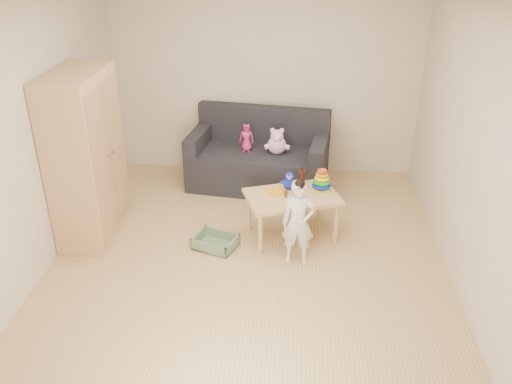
# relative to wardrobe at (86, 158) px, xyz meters

# --- Properties ---
(room) EXTENTS (4.50, 4.50, 4.50)m
(room) POSITION_rel_wardrobe_xyz_m (1.74, -0.40, 0.40)
(room) COLOR tan
(room) RESTS_ON ground
(wardrobe) EXTENTS (0.50, 1.00, 1.81)m
(wardrobe) POSITION_rel_wardrobe_xyz_m (0.00, 0.00, 0.00)
(wardrobe) COLOR tan
(wardrobe) RESTS_ON ground
(sofa) EXTENTS (1.83, 1.09, 0.49)m
(sofa) POSITION_rel_wardrobe_xyz_m (1.70, 1.31, -0.66)
(sofa) COLOR black
(sofa) RESTS_ON ground
(play_table) EXTENTS (1.11, 0.89, 0.50)m
(play_table) POSITION_rel_wardrobe_xyz_m (2.16, 0.09, -0.65)
(play_table) COLOR #E8AF7F
(play_table) RESTS_ON ground
(storage_bin) EXTENTS (0.52, 0.45, 0.13)m
(storage_bin) POSITION_rel_wardrobe_xyz_m (1.36, -0.20, -0.84)
(storage_bin) COLOR #62805D
(storage_bin) RESTS_ON ground
(toddler) EXTENTS (0.32, 0.22, 0.87)m
(toddler) POSITION_rel_wardrobe_xyz_m (2.23, -0.38, -0.47)
(toddler) COLOR white
(toddler) RESTS_ON ground
(pink_bear) EXTENTS (0.28, 0.25, 0.28)m
(pink_bear) POSITION_rel_wardrobe_xyz_m (1.94, 1.25, -0.28)
(pink_bear) COLOR #FCBAE3
(pink_bear) RESTS_ON sofa
(doll) EXTENTS (0.19, 0.13, 0.35)m
(doll) POSITION_rel_wardrobe_xyz_m (1.55, 1.31, -0.24)
(doll) COLOR #D1277A
(doll) RESTS_ON sofa
(ring_stacker) EXTENTS (0.21, 0.21, 0.24)m
(ring_stacker) POSITION_rel_wardrobe_xyz_m (2.47, 0.26, -0.31)
(ring_stacker) COLOR yellow
(ring_stacker) RESTS_ON play_table
(brown_bottle) EXTENTS (0.07, 0.07, 0.21)m
(brown_bottle) POSITION_rel_wardrobe_xyz_m (2.25, 0.36, -0.31)
(brown_bottle) COLOR black
(brown_bottle) RESTS_ON play_table
(blue_plush) EXTENTS (0.19, 0.16, 0.20)m
(blue_plush) POSITION_rel_wardrobe_xyz_m (2.12, 0.24, -0.30)
(blue_plush) COLOR #1627C7
(blue_plush) RESTS_ON play_table
(wooden_figure) EXTENTS (0.05, 0.04, 0.10)m
(wooden_figure) POSITION_rel_wardrobe_xyz_m (2.09, 0.03, -0.35)
(wooden_figure) COLOR brown
(wooden_figure) RESTS_ON play_table
(yellow_book) EXTENTS (0.28, 0.28, 0.01)m
(yellow_book) POSITION_rel_wardrobe_xyz_m (1.99, 0.16, -0.39)
(yellow_book) COLOR gold
(yellow_book) RESTS_ON play_table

